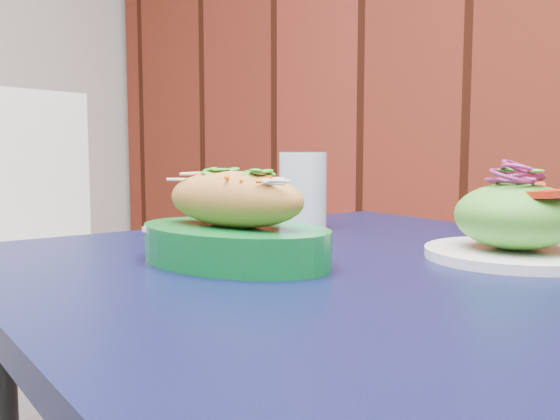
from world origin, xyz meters
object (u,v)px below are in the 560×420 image
Objects in this scene: cafe_table at (350,332)px; banh_mi_basket at (234,226)px; chair_left at (44,290)px; salad_plate at (516,223)px.

cafe_table is 0.19m from banh_mi_basket.
banh_mi_basket is at bearing -19.30° from chair_left.
chair_left is at bearing 165.06° from banh_mi_basket.
banh_mi_basket is at bearing -137.51° from cafe_table.
salad_plate is (0.94, 0.03, 0.21)m from chair_left.
chair_left reaches higher than cafe_table.
chair_left is at bearing -178.16° from salad_plate.
cafe_table is 1.00× the size of chair_left.
banh_mi_basket is at bearing -139.26° from salad_plate.
salad_plate is (0.16, 0.13, 0.13)m from cafe_table.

